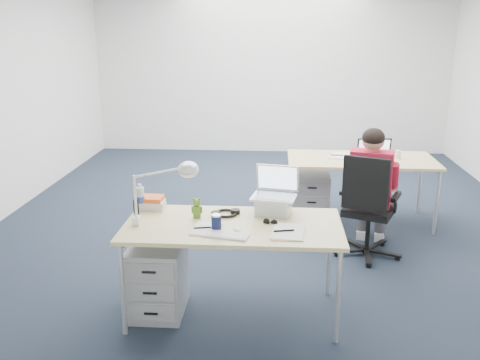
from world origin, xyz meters
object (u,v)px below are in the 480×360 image
dark_laptop (377,151)px  seated_person (371,190)px  can_koozie (216,222)px  desk_lamp (156,192)px  headphones (226,213)px  far_cup (398,154)px  book_stack (151,203)px  drawer_pedestal_near (158,278)px  office_chair (367,227)px  cordless_phone (136,208)px  silver_laptop (274,191)px  bear_figurine (197,208)px  wireless_keyboard (226,235)px  drawer_pedestal_far (310,196)px  sunglasses (270,222)px  computer_mouse (237,230)px  desk_far (361,163)px  water_bottle (140,197)px  desk_near (233,230)px

dark_laptop → seated_person: bearing=-107.3°
can_koozie → desk_lamp: 0.49m
headphones → far_cup: 2.60m
seated_person → book_stack: seated_person is taller
drawer_pedestal_near → dark_laptop: 2.78m
office_chair → cordless_phone: (-1.94, -1.04, 0.51)m
silver_laptop → bear_figurine: silver_laptop is taller
wireless_keyboard → far_cup: 2.91m
drawer_pedestal_far → desk_lamp: desk_lamp is taller
sunglasses → computer_mouse: bearing=-123.1°
desk_far → headphones: bearing=-124.6°
wireless_keyboard → headphones: headphones is taller
desk_lamp → water_bottle: bearing=132.8°
drawer_pedestal_near → sunglasses: bearing=1.4°
desk_far → desk_lamp: bearing=-129.7°
water_bottle → cordless_phone: (0.00, -0.13, -0.04)m
silver_laptop → dark_laptop: (1.07, 1.65, -0.05)m
headphones → water_bottle: size_ratio=1.06×
drawer_pedestal_far → book_stack: 2.36m
headphones → desk_lamp: desk_lamp is taller
seated_person → wireless_keyboard: (-1.26, -1.56, 0.12)m
desk_lamp → far_cup: (2.20, 2.20, -0.21)m
drawer_pedestal_far → wireless_keyboard: bearing=-107.1°
headphones → sunglasses: 0.39m
drawer_pedestal_near → wireless_keyboard: (0.55, -0.23, 0.46)m
drawer_pedestal_far → desk_lamp: (-1.25, -2.20, 0.71)m
office_chair → silver_laptop: bearing=-111.6°
seated_person → computer_mouse: bearing=-113.3°
sunglasses → book_stack: bearing=-175.5°
dark_laptop → far_cup: (0.28, 0.25, -0.09)m
bear_figurine → sunglasses: (0.56, -0.10, -0.07)m
silver_laptop → book_stack: silver_laptop is taller
seated_person → water_bottle: size_ratio=5.64×
drawer_pedestal_far → sunglasses: size_ratio=4.88×
desk_far → dark_laptop: 0.29m
water_bottle → headphones: bearing=-4.9°
computer_mouse → dark_laptop: dark_laptop is taller
desk_lamp → far_cup: desk_lamp is taller
computer_mouse → sunglasses: (0.23, 0.17, -0.00)m
drawer_pedestal_near → dark_laptop: size_ratio=1.52×
wireless_keyboard → book_stack: 0.85m
headphones → water_bottle: water_bottle is taller
seated_person → wireless_keyboard: seated_person is taller
book_stack → drawer_pedestal_near: bearing=-71.3°
desk_far → can_koozie: bearing=-121.2°
cordless_phone → dark_laptop: size_ratio=0.37×
seated_person → bear_figurine: 1.94m
cordless_phone → desk_lamp: size_ratio=0.27×
desk_near → cordless_phone: bearing=171.3°
desk_far → headphones: 2.32m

